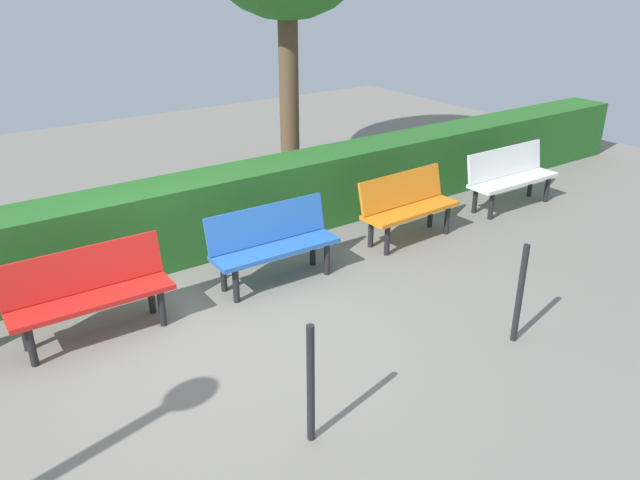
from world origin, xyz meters
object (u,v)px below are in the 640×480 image
at_px(bench_red, 89,290).
at_px(bench_white, 510,175).
at_px(bench_blue, 272,241).
at_px(bench_orange, 407,204).

bearing_deg(bench_red, bench_white, -179.03).
bearing_deg(bench_white, bench_blue, 0.90).
distance_m(bench_white, bench_orange, 2.05).
height_order(bench_blue, bench_red, same).
bearing_deg(bench_white, bench_red, 0.46).
bearing_deg(bench_orange, bench_white, 178.62).
bearing_deg(bench_orange, bench_red, -2.54).
height_order(bench_white, bench_red, same).
relative_size(bench_white, bench_orange, 1.10).
xyz_separation_m(bench_white, bench_orange, (2.05, 0.03, -0.00)).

